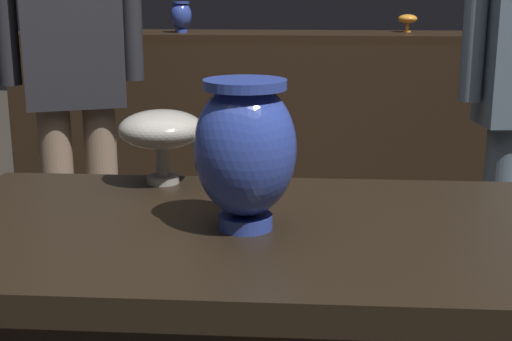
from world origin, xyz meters
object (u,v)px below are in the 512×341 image
object	(u,v)px
shelf_vase_left	(181,15)
visitor_near_left	(73,59)
shelf_vase_right	(408,19)
vase_tall_behind	(161,131)
vase_centerpiece	(245,149)

from	to	relation	value
shelf_vase_left	visitor_near_left	size ratio (longest dim) A/B	0.09
shelf_vase_left	shelf_vase_right	bearing A→B (deg)	5.52
shelf_vase_right	shelf_vase_left	xyz separation A→B (m)	(-1.04, -0.10, 0.02)
vase_tall_behind	shelf_vase_right	world-z (taller)	shelf_vase_right
vase_centerpiece	shelf_vase_left	distance (m)	2.24
vase_tall_behind	shelf_vase_left	bearing A→B (deg)	98.54
vase_centerpiece	vase_tall_behind	distance (m)	0.34
vase_tall_behind	visitor_near_left	xyz separation A→B (m)	(-0.48, 0.91, 0.05)
vase_tall_behind	vase_centerpiece	bearing A→B (deg)	-54.53
vase_tall_behind	visitor_near_left	size ratio (longest dim) A/B	0.11
shelf_vase_right	shelf_vase_left	size ratio (longest dim) A/B	0.64
vase_centerpiece	vase_tall_behind	size ratio (longest dim) A/B	1.44
vase_centerpiece	shelf_vase_left	size ratio (longest dim) A/B	1.84
vase_centerpiece	shelf_vase_left	bearing A→B (deg)	102.52
shelf_vase_right	shelf_vase_left	bearing A→B (deg)	-174.48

